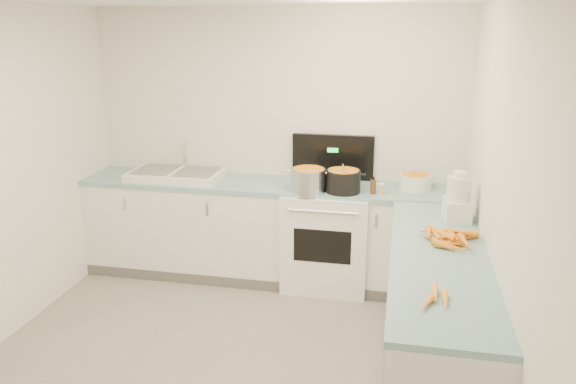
% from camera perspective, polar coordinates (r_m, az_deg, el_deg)
% --- Properties ---
extents(floor, '(3.50, 4.00, 0.00)m').
position_cam_1_polar(floor, '(4.07, -7.66, -18.60)').
color(floor, gray).
rests_on(floor, ground).
extents(wall_back, '(3.50, 0.00, 2.50)m').
position_cam_1_polar(wall_back, '(5.36, -1.22, 4.96)').
color(wall_back, white).
rests_on(wall_back, ground).
extents(wall_right, '(0.00, 4.00, 2.50)m').
position_cam_1_polar(wall_right, '(3.36, 20.98, -3.48)').
color(wall_right, white).
rests_on(wall_right, ground).
extents(counter_back, '(3.50, 0.62, 0.94)m').
position_cam_1_polar(counter_back, '(5.30, -1.88, -3.98)').
color(counter_back, white).
rests_on(counter_back, ground).
extents(counter_right, '(0.62, 2.20, 0.94)m').
position_cam_1_polar(counter_right, '(3.91, 14.66, -12.52)').
color(counter_right, white).
rests_on(counter_right, ground).
extents(stove, '(0.76, 0.65, 1.36)m').
position_cam_1_polar(stove, '(5.19, 4.01, -4.42)').
color(stove, white).
rests_on(stove, ground).
extents(sink, '(0.86, 0.52, 0.31)m').
position_cam_1_polar(sink, '(5.42, -11.23, 1.80)').
color(sink, white).
rests_on(sink, counter_back).
extents(steel_pot, '(0.40, 0.40, 0.22)m').
position_cam_1_polar(steel_pot, '(4.87, 2.09, 1.10)').
color(steel_pot, silver).
rests_on(steel_pot, stove).
extents(black_pot, '(0.34, 0.34, 0.21)m').
position_cam_1_polar(black_pot, '(4.88, 5.62, 0.99)').
color(black_pot, black).
rests_on(black_pot, stove).
extents(wooden_spoon, '(0.06, 0.33, 0.01)m').
position_cam_1_polar(wooden_spoon, '(4.85, 5.66, 2.32)').
color(wooden_spoon, '#AD7A47').
rests_on(wooden_spoon, black_pot).
extents(mixing_bowl, '(0.32, 0.32, 0.13)m').
position_cam_1_polar(mixing_bowl, '(5.08, 12.80, 1.02)').
color(mixing_bowl, white).
rests_on(mixing_bowl, counter_back).
extents(extract_bottle, '(0.05, 0.05, 0.13)m').
position_cam_1_polar(extract_bottle, '(4.87, 8.64, 0.54)').
color(extract_bottle, '#593319').
rests_on(extract_bottle, counter_back).
extents(spice_jar, '(0.05, 0.05, 0.08)m').
position_cam_1_polar(spice_jar, '(4.87, 9.48, 0.22)').
color(spice_jar, '#E5B266').
rests_on(spice_jar, counter_back).
extents(food_processor, '(0.21, 0.24, 0.38)m').
position_cam_1_polar(food_processor, '(4.31, 16.86, -0.76)').
color(food_processor, white).
rests_on(food_processor, counter_right).
extents(carrot_pile, '(0.41, 0.45, 0.08)m').
position_cam_1_polar(carrot_pile, '(3.91, 15.85, -4.43)').
color(carrot_pile, orange).
rests_on(carrot_pile, counter_right).
extents(peeled_carrots, '(0.17, 0.29, 0.04)m').
position_cam_1_polar(peeled_carrots, '(3.10, 14.80, -10.43)').
color(peeled_carrots, orange).
rests_on(peeled_carrots, counter_right).
extents(peelings, '(0.26, 0.27, 0.01)m').
position_cam_1_polar(peelings, '(5.48, -13.04, 2.28)').
color(peelings, tan).
rests_on(peelings, sink).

